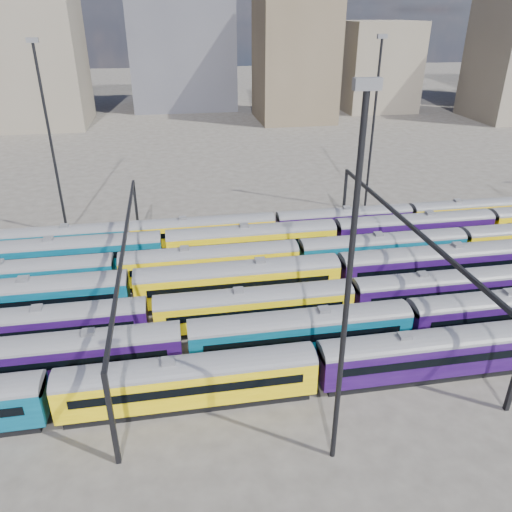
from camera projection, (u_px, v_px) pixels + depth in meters
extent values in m
plane|color=#423D37|center=(315.00, 294.00, 55.81)|extent=(500.00, 500.00, 0.00)
cube|color=black|center=(190.00, 400.00, 40.15)|extent=(19.24, 2.50, 0.71)
cube|color=#D0AC08|center=(189.00, 382.00, 39.34)|extent=(20.25, 2.94, 2.94)
cylinder|color=#4C4C51|center=(188.00, 367.00, 38.69)|extent=(20.25, 2.94, 2.94)
cube|color=black|center=(189.00, 391.00, 37.87)|extent=(17.82, 0.06, 0.76)
cube|color=black|center=(188.00, 367.00, 40.50)|extent=(17.82, 0.06, 0.76)
cube|color=slate|center=(187.00, 359.00, 38.35)|extent=(1.01, 0.91, 0.35)
cube|color=black|center=(431.00, 371.00, 43.35)|extent=(19.24, 2.50, 0.71)
cube|color=#1C073A|center=(434.00, 354.00, 42.54)|extent=(20.25, 2.94, 2.94)
cylinder|color=#4C4C51|center=(437.00, 340.00, 41.89)|extent=(20.25, 2.94, 2.94)
cube|color=black|center=(444.00, 362.00, 41.07)|extent=(17.82, 0.06, 0.76)
cube|color=black|center=(427.00, 341.00, 43.70)|extent=(17.82, 0.06, 0.76)
cube|color=slate|center=(438.00, 332.00, 41.55)|extent=(1.01, 0.91, 0.35)
cube|color=black|center=(64.00, 374.00, 42.95)|extent=(19.25, 2.50, 0.71)
cube|color=#1C073A|center=(61.00, 357.00, 42.14)|extent=(20.26, 2.94, 2.94)
cylinder|color=#4C4C51|center=(58.00, 343.00, 41.49)|extent=(20.26, 2.94, 2.94)
cube|color=black|center=(57.00, 365.00, 40.67)|extent=(17.83, 0.06, 0.76)
cube|color=black|center=(63.00, 344.00, 43.30)|extent=(17.83, 0.06, 0.76)
cube|color=slate|center=(56.00, 335.00, 41.15)|extent=(1.01, 0.91, 0.35)
cube|color=black|center=(299.00, 349.00, 46.16)|extent=(19.25, 2.50, 0.71)
cube|color=#053C53|center=(300.00, 333.00, 45.35)|extent=(20.26, 2.94, 2.94)
cylinder|color=#4C4C51|center=(301.00, 319.00, 44.70)|extent=(20.26, 2.94, 2.94)
cube|color=black|center=(305.00, 339.00, 43.88)|extent=(17.83, 0.06, 0.76)
cube|color=black|center=(296.00, 321.00, 46.51)|extent=(17.83, 0.06, 0.76)
cube|color=slate|center=(301.00, 312.00, 44.35)|extent=(1.01, 0.91, 0.35)
cube|color=black|center=(504.00, 327.00, 49.36)|extent=(19.25, 2.50, 0.71)
cube|color=#1C073A|center=(508.00, 312.00, 48.55)|extent=(20.26, 2.94, 2.94)
cylinder|color=#4C4C51|center=(511.00, 299.00, 47.90)|extent=(20.26, 2.94, 2.94)
cube|color=black|center=(500.00, 301.00, 49.71)|extent=(17.83, 0.06, 0.76)
cube|color=black|center=(44.00, 343.00, 46.96)|extent=(18.58, 2.41, 0.68)
cube|color=#1C073A|center=(40.00, 328.00, 46.18)|extent=(19.56, 2.84, 2.84)
cylinder|color=#4C4C51|center=(37.00, 315.00, 45.55)|extent=(19.56, 2.84, 2.84)
cube|color=black|center=(36.00, 334.00, 44.76)|extent=(17.21, 0.06, 0.73)
cube|color=black|center=(43.00, 316.00, 47.30)|extent=(17.21, 0.06, 0.73)
cube|color=slate|center=(36.00, 308.00, 45.22)|extent=(0.98, 0.88, 0.34)
cube|color=black|center=(254.00, 323.00, 50.06)|extent=(18.58, 2.41, 0.68)
cube|color=#D0AC08|center=(254.00, 308.00, 49.28)|extent=(19.56, 2.84, 2.84)
cylinder|color=#4C4C51|center=(254.00, 296.00, 48.65)|extent=(19.56, 2.84, 2.84)
cube|color=black|center=(257.00, 313.00, 47.86)|extent=(17.21, 0.06, 0.73)
cube|color=black|center=(252.00, 298.00, 50.39)|extent=(17.21, 0.06, 0.73)
cube|color=slate|center=(254.00, 289.00, 48.31)|extent=(0.98, 0.88, 0.34)
cube|color=black|center=(440.00, 305.00, 53.15)|extent=(18.58, 2.41, 0.68)
cube|color=#1C073A|center=(443.00, 290.00, 52.37)|extent=(19.56, 2.84, 2.84)
cylinder|color=#4C4C51|center=(445.00, 278.00, 51.74)|extent=(19.56, 2.84, 2.84)
cube|color=black|center=(451.00, 294.00, 50.95)|extent=(17.21, 0.06, 0.73)
cube|color=black|center=(437.00, 281.00, 53.49)|extent=(17.21, 0.06, 0.73)
cube|color=slate|center=(447.00, 272.00, 51.41)|extent=(0.98, 0.88, 0.34)
cube|color=black|center=(22.00, 317.00, 50.88)|extent=(20.66, 2.68, 0.76)
cube|color=#053C53|center=(18.00, 301.00, 50.02)|extent=(21.75, 3.15, 3.15)
cylinder|color=#4C4C51|center=(14.00, 287.00, 49.32)|extent=(21.75, 3.15, 3.15)
cube|color=black|center=(13.00, 306.00, 48.44)|extent=(19.14, 0.06, 0.82)
cube|color=black|center=(21.00, 290.00, 51.26)|extent=(19.14, 0.06, 0.82)
cube|color=slate|center=(13.00, 280.00, 48.94)|extent=(1.09, 0.98, 0.38)
cube|color=black|center=(238.00, 298.00, 54.31)|extent=(20.66, 2.68, 0.76)
cube|color=#D0AC08|center=(238.00, 282.00, 53.45)|extent=(21.75, 3.15, 3.15)
cylinder|color=#4C4C51|center=(238.00, 269.00, 52.75)|extent=(21.75, 3.15, 3.15)
cube|color=black|center=(240.00, 286.00, 51.87)|extent=(19.14, 0.06, 0.82)
cube|color=black|center=(236.00, 272.00, 54.69)|extent=(19.14, 0.06, 0.82)
cube|color=slate|center=(238.00, 262.00, 52.37)|extent=(1.09, 0.98, 0.38)
cube|color=black|center=(429.00, 281.00, 57.74)|extent=(20.66, 2.68, 0.76)
cube|color=#1C073A|center=(432.00, 266.00, 56.88)|extent=(21.75, 3.15, 3.15)
cylinder|color=#4C4C51|center=(434.00, 253.00, 56.18)|extent=(21.75, 3.15, 3.15)
cube|color=black|center=(439.00, 269.00, 55.30)|extent=(19.14, 0.06, 0.82)
cube|color=black|center=(426.00, 257.00, 58.12)|extent=(19.14, 0.06, 0.82)
cube|color=slate|center=(435.00, 247.00, 55.80)|extent=(1.09, 0.98, 0.38)
cube|color=black|center=(21.00, 294.00, 55.13)|extent=(19.35, 2.51, 0.71)
cube|color=#053C53|center=(18.00, 279.00, 54.31)|extent=(20.37, 2.95, 2.95)
cylinder|color=#4C4C51|center=(15.00, 267.00, 53.66)|extent=(20.37, 2.95, 2.95)
cube|color=black|center=(14.00, 283.00, 52.83)|extent=(17.93, 0.06, 0.76)
cube|color=black|center=(21.00, 270.00, 55.48)|extent=(17.93, 0.06, 0.76)
cube|color=slate|center=(13.00, 261.00, 53.31)|extent=(1.02, 0.92, 0.36)
cube|color=black|center=(211.00, 278.00, 58.34)|extent=(19.35, 2.51, 0.71)
cube|color=#D0AC08|center=(210.00, 264.00, 57.53)|extent=(20.37, 2.95, 2.95)
cylinder|color=#4C4C51|center=(209.00, 253.00, 56.88)|extent=(20.37, 2.95, 2.95)
cube|color=black|center=(211.00, 267.00, 56.05)|extent=(17.93, 0.06, 0.76)
cube|color=black|center=(209.00, 256.00, 58.70)|extent=(17.93, 0.06, 0.76)
cube|color=slate|center=(209.00, 247.00, 56.53)|extent=(1.02, 0.92, 0.36)
cube|color=black|center=(380.00, 264.00, 61.56)|extent=(19.35, 2.51, 0.71)
cube|color=#053C53|center=(382.00, 251.00, 60.75)|extent=(20.37, 2.95, 2.95)
cylinder|color=#4C4C51|center=(383.00, 240.00, 60.09)|extent=(20.37, 2.95, 2.95)
cube|color=black|center=(387.00, 253.00, 59.27)|extent=(17.93, 0.06, 0.76)
cube|color=black|center=(377.00, 243.00, 61.91)|extent=(17.93, 0.06, 0.76)
cube|color=slate|center=(384.00, 234.00, 59.75)|extent=(1.02, 0.92, 0.36)
cube|color=black|center=(74.00, 269.00, 60.28)|extent=(20.13, 2.61, 0.74)
cube|color=#053C53|center=(72.00, 255.00, 59.44)|extent=(21.19, 3.07, 3.07)
cylinder|color=#4C4C51|center=(69.00, 244.00, 58.75)|extent=(21.19, 3.07, 3.07)
cube|color=black|center=(69.00, 258.00, 57.90)|extent=(18.65, 0.06, 0.79)
cube|color=black|center=(73.00, 247.00, 60.65)|extent=(18.65, 0.06, 0.79)
cube|color=slate|center=(68.00, 237.00, 58.39)|extent=(1.06, 0.95, 0.37)
cube|color=black|center=(252.00, 256.00, 63.63)|extent=(20.13, 2.61, 0.74)
cube|color=#D0AC08|center=(252.00, 242.00, 62.78)|extent=(21.19, 3.07, 3.07)
cylinder|color=#4C4C51|center=(252.00, 231.00, 62.10)|extent=(21.19, 3.07, 3.07)
cube|color=black|center=(254.00, 245.00, 61.24)|extent=(18.65, 0.06, 0.79)
cube|color=black|center=(250.00, 235.00, 63.99)|extent=(18.65, 0.06, 0.79)
cube|color=slate|center=(252.00, 225.00, 61.74)|extent=(1.06, 0.95, 0.37)
cube|color=black|center=(411.00, 243.00, 66.97)|extent=(20.13, 2.61, 0.74)
cube|color=#1C073A|center=(413.00, 230.00, 66.13)|extent=(21.19, 3.07, 3.07)
cylinder|color=#4C4C51|center=(415.00, 220.00, 65.45)|extent=(21.19, 3.07, 3.07)
cube|color=black|center=(419.00, 232.00, 64.59)|extent=(18.65, 0.06, 0.79)
cube|color=black|center=(409.00, 223.00, 67.34)|extent=(18.65, 0.06, 0.79)
cube|color=slate|center=(416.00, 214.00, 65.08)|extent=(1.06, 0.95, 0.37)
cube|color=black|center=(53.00, 254.00, 64.20)|extent=(17.95, 2.33, 0.66)
cube|color=#053C53|center=(51.00, 242.00, 63.45)|extent=(18.89, 2.74, 2.74)
cylinder|color=#4C4C51|center=(49.00, 232.00, 62.84)|extent=(18.89, 2.74, 2.74)
cube|color=black|center=(48.00, 244.00, 62.07)|extent=(16.63, 0.06, 0.71)
cube|color=black|center=(52.00, 235.00, 64.53)|extent=(16.63, 0.06, 0.71)
cube|color=slate|center=(48.00, 227.00, 62.51)|extent=(0.94, 0.85, 0.33)
cube|color=black|center=(204.00, 243.00, 67.19)|extent=(17.95, 2.33, 0.66)
cube|color=#D0AC08|center=(204.00, 231.00, 66.44)|extent=(18.89, 2.74, 2.74)
cylinder|color=#4C4C51|center=(203.00, 222.00, 65.83)|extent=(18.89, 2.74, 2.74)
cube|color=black|center=(204.00, 233.00, 65.07)|extent=(16.63, 0.06, 0.71)
cube|color=black|center=(203.00, 225.00, 67.52)|extent=(16.63, 0.06, 0.71)
cube|color=slate|center=(203.00, 217.00, 65.51)|extent=(0.94, 0.85, 0.33)
cube|color=black|center=(343.00, 233.00, 70.19)|extent=(17.95, 2.33, 0.66)
cube|color=#1C073A|center=(344.00, 222.00, 69.43)|extent=(18.89, 2.74, 2.74)
cylinder|color=#4C4C51|center=(344.00, 213.00, 68.82)|extent=(18.89, 2.74, 2.74)
cube|color=black|center=(347.00, 223.00, 68.06)|extent=(16.63, 0.06, 0.71)
cube|color=black|center=(341.00, 216.00, 70.51)|extent=(16.63, 0.06, 0.71)
cube|color=slate|center=(345.00, 208.00, 68.50)|extent=(0.94, 0.85, 0.33)
cube|color=black|center=(470.00, 224.00, 73.18)|extent=(17.95, 2.33, 0.66)
cube|color=#D0AC08|center=(472.00, 213.00, 72.42)|extent=(18.89, 2.74, 2.74)
cylinder|color=#4C4C51|center=(474.00, 204.00, 71.82)|extent=(18.89, 2.74, 2.74)
cube|color=black|center=(478.00, 214.00, 71.05)|extent=(16.63, 0.06, 0.71)
cube|color=black|center=(467.00, 208.00, 73.50)|extent=(16.63, 0.06, 0.71)
cube|color=slate|center=(475.00, 199.00, 71.49)|extent=(0.94, 0.85, 0.33)
cube|color=black|center=(112.00, 419.00, 33.31)|extent=(0.35, 0.35, 8.00)
cube|color=black|center=(136.00, 208.00, 68.63)|extent=(0.35, 0.35, 8.00)
cube|color=black|center=(124.00, 244.00, 49.28)|extent=(0.30, 40.00, 0.45)
cube|color=black|center=(345.00, 196.00, 73.23)|extent=(0.35, 0.35, 8.00)
cube|color=black|center=(408.00, 224.00, 53.89)|extent=(0.30, 40.00, 0.45)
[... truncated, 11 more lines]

